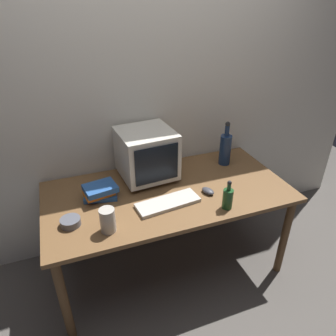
% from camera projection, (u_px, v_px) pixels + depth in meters
% --- Properties ---
extents(ground_plane, '(6.00, 6.00, 0.00)m').
position_uv_depth(ground_plane, '(168.00, 263.00, 2.51)').
color(ground_plane, '#56514C').
extents(back_wall, '(4.00, 0.08, 2.50)m').
position_uv_depth(back_wall, '(145.00, 96.00, 2.29)').
color(back_wall, silver).
rests_on(back_wall, ground).
extents(desk, '(1.70, 0.85, 0.71)m').
position_uv_depth(desk, '(168.00, 199.00, 2.20)').
color(desk, brown).
rests_on(desk, ground).
extents(crt_monitor, '(0.41, 0.41, 0.37)m').
position_uv_depth(crt_monitor, '(146.00, 154.00, 2.23)').
color(crt_monitor, beige).
rests_on(crt_monitor, desk).
extents(keyboard, '(0.43, 0.20, 0.02)m').
position_uv_depth(keyboard, '(168.00, 203.00, 2.02)').
color(keyboard, beige).
rests_on(keyboard, desk).
extents(computer_mouse, '(0.09, 0.11, 0.04)m').
position_uv_depth(computer_mouse, '(208.00, 191.00, 2.12)').
color(computer_mouse, '#3F3F47').
rests_on(computer_mouse, desk).
extents(bottle_tall, '(0.09, 0.09, 0.36)m').
position_uv_depth(bottle_tall, '(225.00, 148.00, 2.44)').
color(bottle_tall, navy).
rests_on(bottle_tall, desk).
extents(bottle_short, '(0.07, 0.07, 0.20)m').
position_uv_depth(bottle_short, '(228.00, 198.00, 1.95)').
color(bottle_short, '#1E4C23').
rests_on(bottle_short, desk).
extents(book_stack, '(0.24, 0.19, 0.10)m').
position_uv_depth(book_stack, '(100.00, 192.00, 2.06)').
color(book_stack, '#28569E').
rests_on(book_stack, desk).
extents(cd_spindle, '(0.12, 0.12, 0.04)m').
position_uv_depth(cd_spindle, '(71.00, 222.00, 1.83)').
color(cd_spindle, '#595B66').
rests_on(cd_spindle, desk).
extents(metal_canister, '(0.09, 0.09, 0.15)m').
position_uv_depth(metal_canister, '(108.00, 220.00, 1.76)').
color(metal_canister, '#B7B2A8').
rests_on(metal_canister, desk).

